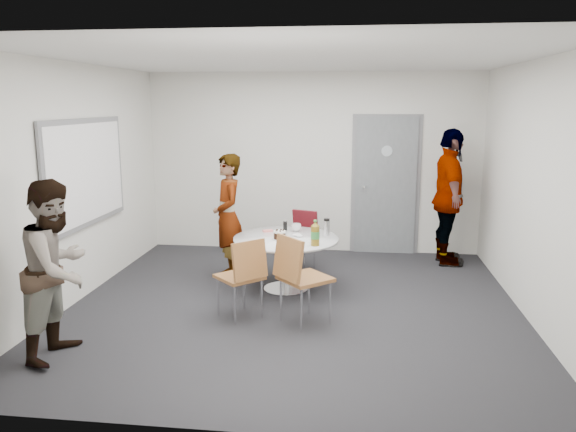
# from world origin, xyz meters

# --- Properties ---
(floor) EXTENTS (5.00, 5.00, 0.00)m
(floor) POSITION_xyz_m (0.00, 0.00, 0.00)
(floor) COLOR black
(floor) RESTS_ON ground
(ceiling) EXTENTS (5.00, 5.00, 0.00)m
(ceiling) POSITION_xyz_m (0.00, 0.00, 2.70)
(ceiling) COLOR silver
(ceiling) RESTS_ON wall_back
(wall_back) EXTENTS (5.00, 0.00, 5.00)m
(wall_back) POSITION_xyz_m (0.00, 2.50, 1.35)
(wall_back) COLOR silver
(wall_back) RESTS_ON floor
(wall_left) EXTENTS (0.00, 5.00, 5.00)m
(wall_left) POSITION_xyz_m (-2.50, 0.00, 1.35)
(wall_left) COLOR silver
(wall_left) RESTS_ON floor
(wall_right) EXTENTS (0.00, 5.00, 5.00)m
(wall_right) POSITION_xyz_m (2.50, 0.00, 1.35)
(wall_right) COLOR silver
(wall_right) RESTS_ON floor
(wall_front) EXTENTS (5.00, 0.00, 5.00)m
(wall_front) POSITION_xyz_m (0.00, -2.50, 1.35)
(wall_front) COLOR silver
(wall_front) RESTS_ON floor
(door) EXTENTS (1.02, 0.17, 2.12)m
(door) POSITION_xyz_m (1.10, 2.48, 1.03)
(door) COLOR slate
(door) RESTS_ON wall_back
(whiteboard) EXTENTS (0.04, 1.90, 1.25)m
(whiteboard) POSITION_xyz_m (-2.46, 0.20, 1.45)
(whiteboard) COLOR slate
(whiteboard) RESTS_ON wall_left
(table) EXTENTS (1.26, 1.26, 0.96)m
(table) POSITION_xyz_m (-0.13, 0.54, 0.57)
(table) COLOR white
(table) RESTS_ON floor
(chair_near_left) EXTENTS (0.61, 0.61, 0.87)m
(chair_near_left) POSITION_xyz_m (-0.48, -0.45, 0.53)
(chair_near_left) COLOR brown
(chair_near_left) RESTS_ON floor
(chair_near_right) EXTENTS (0.66, 0.65, 0.94)m
(chair_near_right) POSITION_xyz_m (0.10, -0.53, 0.58)
(chair_near_right) COLOR brown
(chair_near_right) RESTS_ON floor
(chair_far) EXTENTS (0.50, 0.52, 0.80)m
(chair_far) POSITION_xyz_m (-0.06, 1.46, 0.49)
(chair_far) COLOR maroon
(chair_far) RESTS_ON floor
(person_main) EXTENTS (0.60, 0.70, 1.62)m
(person_main) POSITION_xyz_m (-0.96, 0.93, 0.81)
(person_main) COLOR #A5C6EA
(person_main) RESTS_ON floor
(person_left) EXTENTS (0.66, 0.82, 1.61)m
(person_left) POSITION_xyz_m (-1.95, -1.47, 0.80)
(person_left) COLOR white
(person_left) RESTS_ON floor
(person_right) EXTENTS (0.50, 1.13, 1.91)m
(person_right) POSITION_xyz_m (1.95, 1.95, 0.95)
(person_right) COLOR black
(person_right) RESTS_ON floor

